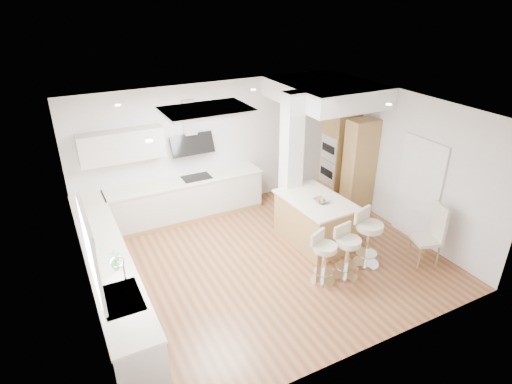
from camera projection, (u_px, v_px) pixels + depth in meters
ground at (266, 260)px, 7.87m from camera, size 6.00×6.00×0.00m
ceiling at (266, 260)px, 7.87m from camera, size 6.00×5.00×0.02m
wall_back at (212, 147)px, 9.25m from camera, size 6.00×0.04×2.80m
wall_left at (81, 235)px, 6.02m from camera, size 0.04×5.00×2.80m
wall_right at (400, 162)px, 8.49m from camera, size 0.04×5.00×2.80m
skylight at (207, 110)px, 6.81m from camera, size 4.10×2.10×0.06m
window_left at (90, 248)px, 5.19m from camera, size 0.06×1.28×1.07m
doorway_right at (418, 192)px, 8.17m from camera, size 0.05×1.00×2.10m
counter_left at (110, 274)px, 6.74m from camera, size 0.63×4.50×1.35m
counter_back at (178, 190)px, 8.96m from camera, size 3.62×0.63×2.50m
pillar at (291, 163)px, 8.44m from camera, size 0.35×0.35×2.80m
soffit at (326, 92)px, 8.71m from camera, size 1.78×2.20×0.40m
oven_column at (346, 161)px, 9.49m from camera, size 0.63×1.21×2.10m
peninsula at (314, 220)px, 8.27m from camera, size 1.10×1.58×1.00m
bar_stool_a at (323, 255)px, 7.09m from camera, size 0.55×0.55×0.94m
bar_stool_b at (347, 250)px, 7.19m from camera, size 0.51×0.51×0.98m
bar_stool_c at (368, 235)px, 7.51m from camera, size 0.60×0.60×1.08m
dining_chair at (432, 232)px, 7.58m from camera, size 0.56×0.56×1.14m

